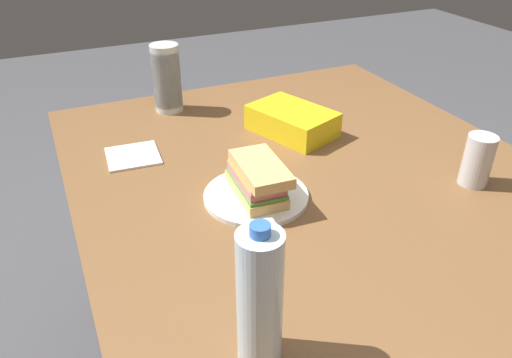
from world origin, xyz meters
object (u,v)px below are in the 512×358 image
dining_table (328,219)px  water_bottle_tall (260,298)px  paper_plate (256,196)px  soda_can_silver (478,160)px  plastic_cup_stack (167,78)px  chip_bag (292,121)px  sandwich (257,179)px

dining_table → water_bottle_tall: (0.35, -0.34, 0.20)m
dining_table → paper_plate: bearing=-102.4°
dining_table → soda_can_silver: (0.11, 0.32, 0.15)m
dining_table → water_bottle_tall: size_ratio=6.14×
paper_plate → plastic_cup_stack: 0.57m
plastic_cup_stack → chip_bag: bearing=42.4°
chip_bag → plastic_cup_stack: bearing=-158.2°
soda_can_silver → sandwich: bearing=-106.7°
sandwich → plastic_cup_stack: bearing=-175.7°
chip_bag → soda_can_silver: soda_can_silver is taller
water_bottle_tall → dining_table: bearing=135.7°
paper_plate → plastic_cup_stack: plastic_cup_stack is taller
paper_plate → chip_bag: size_ratio=1.02×
soda_can_silver → dining_table: bearing=-109.5°
paper_plate → soda_can_silver: 0.51m
dining_table → plastic_cup_stack: 0.66m
dining_table → chip_bag: size_ratio=6.39×
dining_table → soda_can_silver: soda_can_silver is taller
chip_bag → paper_plate: bearing=-61.5°
chip_bag → plastic_cup_stack: size_ratio=1.13×
dining_table → plastic_cup_stack: (-0.60, -0.21, 0.19)m
dining_table → sandwich: sandwich is taller
paper_plate → sandwich: bearing=23.1°
plastic_cup_stack → water_bottle_tall: bearing=-7.7°
plastic_cup_stack → soda_can_silver: (0.71, 0.53, -0.04)m
sandwich → chip_bag: bearing=139.7°
water_bottle_tall → plastic_cup_stack: (-0.95, 0.13, -0.01)m
dining_table → chip_bag: chip_bag is taller
dining_table → water_bottle_tall: 0.53m
chip_bag → water_bottle_tall: (0.65, -0.40, 0.08)m
paper_plate → water_bottle_tall: size_ratio=0.98×
water_bottle_tall → paper_plate: bearing=156.5°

